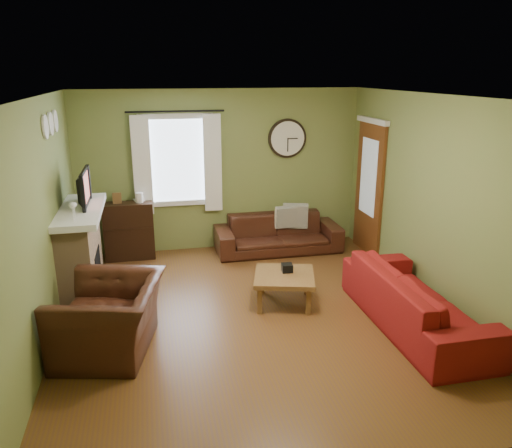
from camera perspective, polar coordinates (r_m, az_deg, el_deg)
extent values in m
cube|color=brown|center=(6.18, -0.11, -10.49)|extent=(4.60, 5.20, 0.00)
cube|color=white|center=(5.48, -0.13, 14.36)|extent=(4.60, 5.20, 0.00)
cube|color=olive|center=(5.69, -23.39, -0.29)|extent=(0.00, 5.20, 2.60)
cube|color=olive|center=(6.56, 19.93, 2.29)|extent=(0.00, 5.20, 2.60)
cube|color=olive|center=(8.19, -4.01, 6.08)|extent=(4.60, 0.00, 2.60)
cube|color=olive|center=(3.37, 9.48, -10.82)|extent=(4.60, 0.00, 2.60)
cube|color=tan|center=(6.96, -19.40, -3.30)|extent=(0.40, 1.40, 1.10)
cube|color=black|center=(7.03, -17.66, -5.12)|extent=(0.04, 0.60, 0.55)
cube|color=white|center=(6.79, -19.64, 1.39)|extent=(0.58, 1.60, 0.08)
imported|color=black|center=(6.88, -19.51, 3.45)|extent=(0.08, 0.60, 0.35)
cube|color=#994C3F|center=(6.86, -18.90, 3.95)|extent=(0.02, 0.62, 0.36)
cylinder|color=white|center=(6.28, -22.95, 10.19)|extent=(0.28, 0.28, 0.03)
cylinder|color=white|center=(6.62, -22.44, 10.54)|extent=(0.28, 0.28, 0.03)
cylinder|color=white|center=(6.97, -21.98, 10.86)|extent=(0.28, 0.28, 0.03)
cylinder|color=black|center=(7.87, -9.20, 12.59)|extent=(0.03, 0.03, 1.50)
cube|color=white|center=(7.96, -12.90, 6.47)|extent=(0.28, 0.04, 1.55)
cube|color=white|center=(8.02, -4.97, 6.92)|extent=(0.28, 0.04, 1.55)
cube|color=brown|center=(8.18, 12.80, 3.90)|extent=(0.05, 0.90, 2.10)
imported|color=brown|center=(8.03, -13.79, 2.92)|extent=(0.20, 0.24, 0.02)
imported|color=#371910|center=(8.21, 2.52, -1.09)|extent=(2.04, 0.80, 0.60)
cube|color=gray|center=(8.24, 3.42, 0.79)|extent=(0.36, 0.12, 0.36)
cube|color=gray|center=(8.32, 4.53, 0.93)|extent=(0.43, 0.24, 0.41)
imported|color=maroon|center=(6.11, 17.82, -8.24)|extent=(0.89, 2.28, 0.67)
imported|color=#371910|center=(5.55, -16.37, -10.25)|extent=(1.25, 1.36, 0.76)
cube|color=black|center=(6.44, 3.56, -5.42)|extent=(0.15, 0.15, 0.10)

